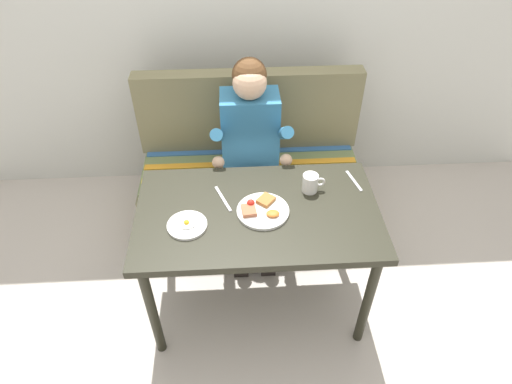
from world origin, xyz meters
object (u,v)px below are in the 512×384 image
couch (251,175)px  plate_eggs (187,225)px  table (258,222)px  coffee_mug (311,183)px  knife (223,199)px  plate_breakfast (262,210)px  person (251,140)px  fork (354,181)px

couch → plate_eggs: size_ratio=7.58×
table → coffee_mug: size_ratio=10.17×
table → knife: (-0.17, 0.10, 0.08)m
plate_breakfast → knife: 0.22m
couch → knife: (-0.17, -0.67, 0.40)m
plate_breakfast → knife: plate_breakfast is taller
person → fork: size_ratio=7.13×
table → knife: knife is taller
table → knife: 0.21m
couch → plate_breakfast: 0.88m
person → plate_eggs: bearing=-116.3°
table → couch: (0.00, 0.76, -0.32)m
person → coffee_mug: person is taller
coffee_mug → fork: bearing=13.7°
table → plate_eggs: (-0.34, -0.09, 0.09)m
plate_eggs → knife: (0.17, 0.18, -0.01)m
coffee_mug → person: bearing=122.1°
plate_eggs → coffee_mug: coffee_mug is taller
couch → plate_breakfast: bearing=-88.5°
plate_breakfast → plate_eggs: 0.37m
plate_breakfast → plate_eggs: (-0.36, -0.08, -0.00)m
person → plate_eggs: person is taller
couch → knife: bearing=-104.3°
coffee_mug → knife: (-0.45, -0.04, -0.05)m
person → plate_breakfast: 0.60m
plate_eggs → knife: plate_eggs is taller
person → knife: (-0.16, -0.49, -0.01)m
knife → coffee_mug: bearing=-16.6°
knife → plate_breakfast: bearing=-50.5°
knife → person: bearing=49.8°
couch → plate_breakfast: size_ratio=5.61×
plate_eggs → knife: size_ratio=0.95×
table → knife: bearing=150.8°
person → coffee_mug: (0.28, -0.45, 0.04)m
plate_breakfast → knife: (-0.19, 0.10, -0.01)m
table → fork: 0.56m
plate_breakfast → coffee_mug: 0.30m
person → fork: 0.66m
table → person: bearing=90.6°
table → person: person is taller
couch → fork: 0.87m
table → plate_eggs: plate_eggs is taller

